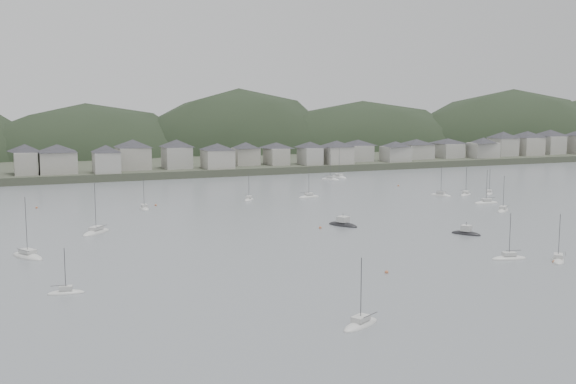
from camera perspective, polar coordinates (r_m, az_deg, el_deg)
name	(u,v)px	position (r m, az deg, el deg)	size (l,w,h in m)	color
ground	(444,275)	(131.56, 12.46, -6.57)	(900.00, 900.00, 0.00)	slate
far_shore_land	(142,153)	(407.52, -11.73, 3.13)	(900.00, 250.00, 3.00)	#383D2D
forested_ridge	(160,180)	(384.61, -10.28, 1.00)	(851.55, 103.94, 102.57)	black
waterfront_town	(302,151)	(314.36, 1.12, 3.33)	(451.48, 28.46, 12.92)	#A3A095
sailboat_lead	(339,177)	(285.85, 4.14, 1.19)	(4.49, 9.74, 12.81)	silver
moored_fleet	(303,221)	(183.23, 1.20, -2.36)	(235.57, 171.86, 13.20)	silver
motor_launch_near	(466,233)	(171.42, 14.19, -3.24)	(6.05, 7.49, 3.74)	black
motor_launch_far	(343,225)	(178.02, 4.46, -2.64)	(6.60, 9.17, 4.06)	black
mooring_buoys	(312,222)	(181.32, 1.91, -2.48)	(170.57, 117.95, 0.70)	#B6633C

